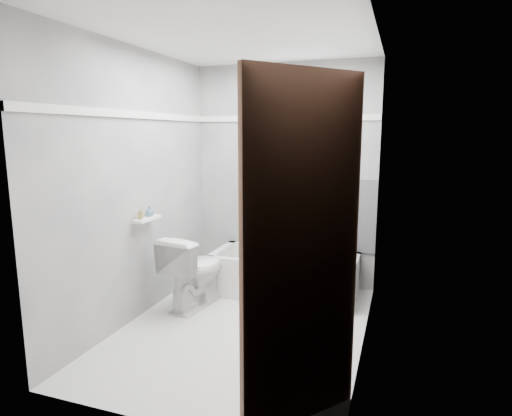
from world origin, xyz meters
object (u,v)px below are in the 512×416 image
at_px(soap_bottle_a, 141,213).
at_px(office_chair, 303,233).
at_px(bathtub, 284,274).
at_px(door, 341,277).
at_px(toilet, 195,271).
at_px(soap_bottle_b, 150,211).

bearing_deg(soap_bottle_a, office_chair, 39.40).
relative_size(bathtub, door, 0.75).
xyz_separation_m(office_chair, toilet, (-0.92, -0.64, -0.31)).
distance_m(office_chair, door, 2.37).
height_order(toilet, soap_bottle_b, soap_bottle_b).
bearing_deg(bathtub, soap_bottle_a, -136.98).
height_order(bathtub, toilet, toilet).
bearing_deg(bathtub, door, -68.49).
xyz_separation_m(office_chair, door, (0.68, -2.25, 0.34)).
bearing_deg(bathtub, soap_bottle_b, -141.35).
distance_m(bathtub, soap_bottle_a, 1.62).
distance_m(toilet, soap_bottle_a, 0.79).
bearing_deg(soap_bottle_a, door, -32.67).
bearing_deg(soap_bottle_b, bathtub, 38.65).
xyz_separation_m(soap_bottle_a, soap_bottle_b, (0.00, 0.14, -0.01)).
bearing_deg(soap_bottle_b, office_chair, 35.32).
bearing_deg(door, office_chair, 106.82).
xyz_separation_m(office_chair, soap_bottle_a, (-1.24, -1.02, 0.31)).
distance_m(door, soap_bottle_b, 2.36).
xyz_separation_m(office_chair, soap_bottle_b, (-1.24, -0.88, 0.30)).
height_order(office_chair, door, door).
height_order(door, soap_bottle_b, door).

